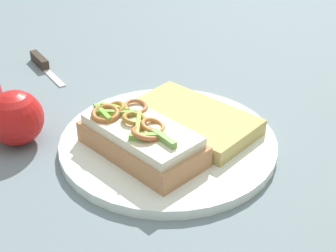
{
  "coord_description": "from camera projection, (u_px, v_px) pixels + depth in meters",
  "views": [
    {
      "loc": [
        0.14,
        -0.53,
        0.38
      ],
      "look_at": [
        0.0,
        0.0,
        0.03
      ],
      "focal_mm": 54.2,
      "sensor_mm": 36.0,
      "label": 1
    }
  ],
  "objects": [
    {
      "name": "ground_plane",
      "position": [
        168.0,
        147.0,
        0.67
      ],
      "size": [
        2.0,
        2.0,
        0.0
      ],
      "primitive_type": "plane",
      "color": "slate",
      "rests_on": "ground"
    },
    {
      "name": "plate",
      "position": [
        168.0,
        143.0,
        0.67
      ],
      "size": [
        0.28,
        0.28,
        0.01
      ],
      "primitive_type": "cylinder",
      "color": "white",
      "rests_on": "ground_plane"
    },
    {
      "name": "sandwich",
      "position": [
        141.0,
        138.0,
        0.63
      ],
      "size": [
        0.18,
        0.15,
        0.05
      ],
      "rotation": [
        0.0,
        0.0,
        2.61
      ],
      "color": "tan",
      "rests_on": "plate"
    },
    {
      "name": "bread_slice_side",
      "position": [
        192.0,
        120.0,
        0.68
      ],
      "size": [
        0.2,
        0.17,
        0.02
      ],
      "primitive_type": "cube",
      "rotation": [
        0.0,
        0.0,
        2.67
      ],
      "color": "tan",
      "rests_on": "plate"
    },
    {
      "name": "apple_4",
      "position": [
        16.0,
        118.0,
        0.66
      ],
      "size": [
        0.1,
        0.1,
        0.07
      ],
      "primitive_type": "sphere",
      "rotation": [
        0.0,
        0.0,
        5.37
      ],
      "color": "red",
      "rests_on": "ground_plane"
    },
    {
      "name": "knife",
      "position": [
        42.0,
        64.0,
        0.87
      ],
      "size": [
        0.1,
        0.1,
        0.02
      ],
      "rotation": [
        0.0,
        0.0,
        5.55
      ],
      "color": "silver",
      "rests_on": "ground_plane"
    }
  ]
}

